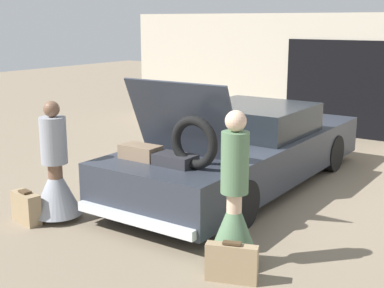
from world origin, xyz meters
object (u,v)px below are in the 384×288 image
Objects in this scene: suitcase_beside_left_person at (26,208)px; suitcase_beside_right_person at (232,263)px; car at (245,150)px; person_left at (56,179)px; person_right at (234,212)px.

suitcase_beside_left_person reaches higher than suitcase_beside_right_person.
suitcase_beside_left_person is at bearing -177.79° from suitcase_beside_right_person.
car is 10.62× the size of suitcase_beside_left_person.
person_left is 2.88m from suitcase_beside_right_person.
person_left is 0.54m from suitcase_beside_left_person.
car reaches higher than person_left.
suitcase_beside_left_person is (-0.24, -0.32, -0.36)m from person_left.
person_right is at bearing 117.51° from suitcase_beside_right_person.
person_right is (1.33, -2.63, 0.03)m from car.
car is 3.17× the size of person_right.
suitcase_beside_right_person is (3.09, 0.12, -0.00)m from suitcase_beside_left_person.
suitcase_beside_right_person is (0.17, -0.33, -0.42)m from person_right.
car is 9.96× the size of suitcase_beside_right_person.
person_right reaches higher than suitcase_beside_left_person.
suitcase_beside_left_person is (-2.92, -0.45, -0.42)m from person_right.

